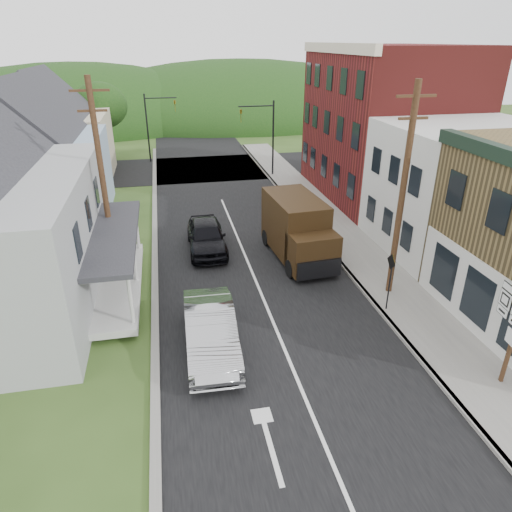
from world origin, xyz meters
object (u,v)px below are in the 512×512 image
delivery_van (298,230)px  warning_sign (390,274)px  silver_sedan (211,331)px  dark_sedan (206,236)px

delivery_van → warning_sign: bearing=-73.6°
silver_sedan → dark_sedan: size_ratio=1.06×
silver_sedan → warning_sign: bearing=10.5°
delivery_van → warning_sign: delivery_van is taller
dark_sedan → delivery_van: (4.47, -1.87, 0.76)m
delivery_van → warning_sign: size_ratio=2.27×
dark_sedan → warning_sign: warning_sign is taller
silver_sedan → delivery_van: (5.21, 6.92, 0.75)m
silver_sedan → delivery_van: size_ratio=0.88×
silver_sedan → delivery_van: 8.69m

